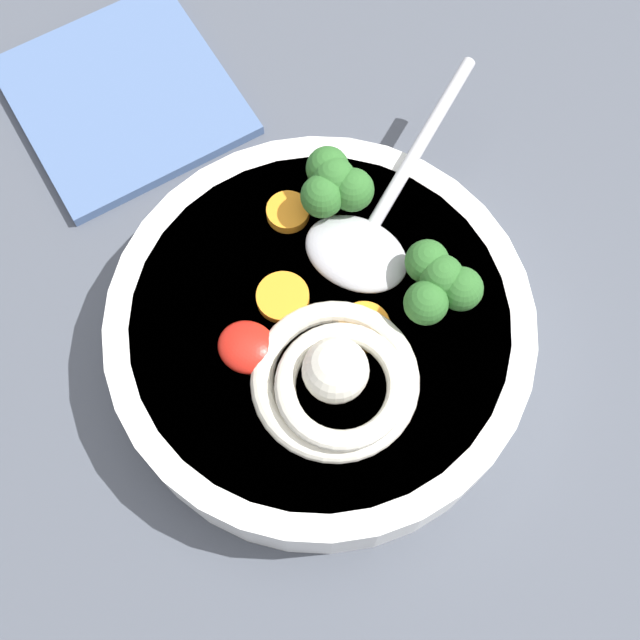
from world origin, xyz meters
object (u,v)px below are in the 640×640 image
soup_bowl (320,335)px  soup_spoon (368,234)px  folded_napkin (123,97)px  noodle_pile (337,379)px

soup_bowl → soup_spoon: size_ratio=1.38×
soup_bowl → folded_napkin: soup_bowl is taller
soup_bowl → noodle_pile: (2.71, -2.83, 3.55)cm
soup_spoon → folded_napkin: 21.46cm
noodle_pile → soup_spoon: bearing=109.2°
soup_bowl → soup_spoon: 6.39cm
soup_spoon → soup_bowl: bearing=-180.0°
soup_spoon → noodle_pile: bearing=-163.0°
folded_napkin → soup_bowl: bearing=-22.6°
soup_spoon → folded_napkin: soup_spoon is taller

